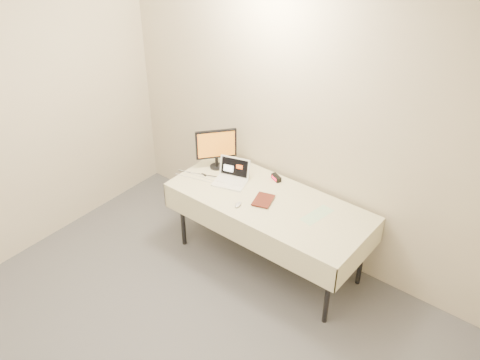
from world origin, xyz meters
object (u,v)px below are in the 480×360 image
Objects in this scene: table at (269,206)px; book at (255,189)px; laptop at (232,176)px; monitor at (216,146)px.

book is at bearing -146.49° from table.
laptop is 0.37m from book.
monitor is at bearing 143.06° from laptop.
laptop is 1.67× the size of book.
monitor is (-0.73, 0.13, 0.30)m from table.
book is (-0.11, -0.07, 0.17)m from table.
book is at bearing -33.98° from laptop.
table is at bearing -21.40° from laptop.
table is at bearing 16.51° from book.
monitor is 1.89× the size of book.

